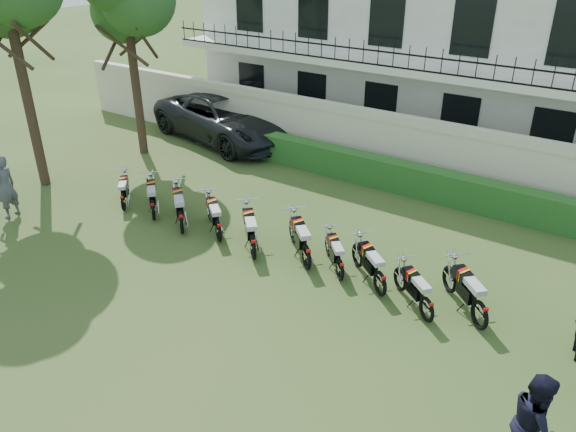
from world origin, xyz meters
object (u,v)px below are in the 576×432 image
motorcycle_0 (123,198)px  officer_1 (535,424)px  motorcycle_4 (253,242)px  suv (225,118)px  motorcycle_8 (427,304)px  motorcycle_5 (307,251)px  motorcycle_7 (380,278)px  motorcycle_1 (153,205)px  motorcycle_9 (481,309)px  motorcycle_3 (218,226)px  inspector (5,187)px  motorcycle_2 (181,217)px  motorcycle_6 (340,265)px

motorcycle_0 → officer_1: bearing=-55.5°
motorcycle_4 → suv: bearing=89.7°
motorcycle_4 → motorcycle_8: motorcycle_4 is taller
motorcycle_5 → motorcycle_7: bearing=-47.8°
motorcycle_1 → motorcycle_8: bearing=-47.4°
motorcycle_7 → motorcycle_9: motorcycle_9 is taller
motorcycle_3 → officer_1: 9.27m
motorcycle_9 → inspector: 13.52m
motorcycle_0 → motorcycle_5: motorcycle_5 is taller
officer_1 → motorcycle_7: bearing=36.1°
motorcycle_3 → motorcycle_7: size_ratio=1.01×
motorcycle_0 → inspector: bearing=176.8°
motorcycle_2 → motorcycle_8: bearing=-47.2°
motorcycle_2 → motorcycle_5: (3.92, 0.40, -0.00)m
motorcycle_6 → inspector: size_ratio=0.69×
motorcycle_8 → inspector: (-12.25, -2.13, 0.50)m
suv → officer_1: 16.95m
motorcycle_4 → suv: (-6.59, 6.86, 0.40)m
motorcycle_5 → motorcycle_6: bearing=-45.4°
motorcycle_0 → motorcycle_8: 9.72m
motorcycle_7 → officer_1: (4.01, -3.00, 0.46)m
inspector → officer_1: inspector is taller
motorcycle_3 → motorcycle_8: 6.07m
motorcycle_1 → motorcycle_3: motorcycle_3 is taller
motorcycle_5 → motorcycle_9: bearing=-46.5°
motorcycle_6 → motorcycle_7: motorcycle_7 is taller
motorcycle_2 → motorcycle_9: motorcycle_2 is taller
suv → inspector: inspector is taller
motorcycle_1 → suv: (-2.80, 6.74, 0.44)m
motorcycle_3 → motorcycle_4: motorcycle_4 is taller
officer_1 → inspector: bearing=70.8°
motorcycle_6 → inspector: inspector is taller
motorcycle_6 → officer_1: bearing=-74.6°
motorcycle_8 → motorcycle_5: bearing=123.3°
motorcycle_7 → officer_1: 5.03m
motorcycle_9 → officer_1: bearing=-106.6°
motorcycle_8 → officer_1: (2.74, -2.68, 0.49)m
motorcycle_0 → motorcycle_7: (8.45, 0.32, 0.05)m
motorcycle_9 → officer_1: size_ratio=0.82×
motorcycle_4 → motorcycle_9: bearing=-39.8°
motorcycle_0 → motorcycle_2: (2.48, -0.06, 0.09)m
motorcycle_5 → inspector: bearing=148.2°
motorcycle_4 → motorcycle_5: bearing=-29.0°
officer_1 → motorcycle_3: bearing=55.0°
motorcycle_6 → motorcycle_9: 3.40m
motorcycle_2 → motorcycle_3: size_ratio=1.02×
motorcycle_5 → motorcycle_8: bearing=-53.1°
motorcycle_4 → motorcycle_7: 3.47m
motorcycle_9 → motorcycle_5: bearing=135.2°
motorcycle_0 → motorcycle_4: (5.00, -0.04, 0.09)m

